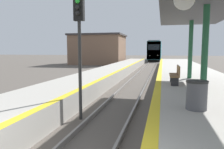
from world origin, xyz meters
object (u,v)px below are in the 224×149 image
signal_near (79,34)px  bench (176,74)px  train (155,51)px  trash_bin (197,95)px

signal_near → bench: bearing=46.8°
train → trash_bin: (2.80, -47.62, -1.04)m
signal_near → trash_bin: (3.88, -0.93, -1.84)m
signal_near → bench: size_ratio=2.82×
train → bench: size_ratio=10.32×
signal_near → bench: (3.57, 3.80, -1.78)m
signal_near → bench: signal_near is taller
train → trash_bin: 47.71m
bench → signal_near: bearing=-133.2°
signal_near → train: bearing=88.7°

